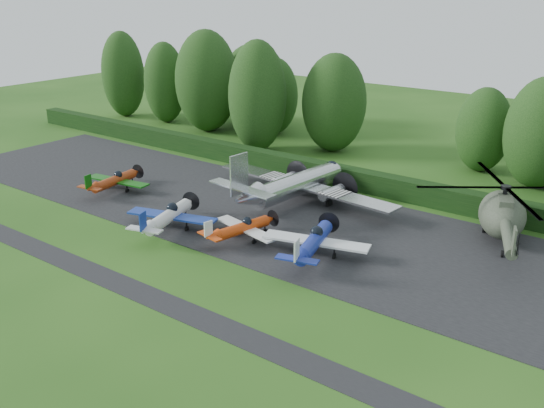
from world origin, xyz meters
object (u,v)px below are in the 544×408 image
Objects in this scene: light_plane_red at (114,181)px; light_plane_orange at (242,228)px; transport_plane at (296,185)px; helicopter at (502,211)px; light_plane_white at (169,216)px; light_plane_blue at (314,242)px.

light_plane_red is 1.06× the size of light_plane_orange.
light_plane_red is (-15.86, -7.80, -0.66)m from transport_plane.
light_plane_white is at bearing -126.32° from helicopter.
light_plane_blue reaches higher than light_plane_orange.
light_plane_white is at bearing -151.86° from light_plane_blue.
helicopter reaches higher than light_plane_orange.
light_plane_blue is 15.33m from helicopter.
transport_plane is at bearing 84.86° from light_plane_white.
transport_plane is 2.89× the size of light_plane_orange.
light_plane_white is 0.96× the size of light_plane_blue.
transport_plane is at bearing 87.05° from light_plane_orange.
helicopter is (33.49, 10.64, 1.27)m from light_plane_red.
transport_plane is 2.33× the size of light_plane_blue.
light_plane_blue is at bearing -109.42° from helicopter.
helicopter is at bearing 49.36° from light_plane_white.
light_plane_blue is (7.77, -8.84, -0.48)m from transport_plane.
light_plane_white is 1.19× the size of light_plane_orange.
light_plane_blue is (23.63, -1.03, 0.19)m from light_plane_red.
light_plane_blue is (6.25, 0.72, 0.25)m from light_plane_orange.
helicopter is (16.11, 12.40, 1.33)m from light_plane_orange.
transport_plane is 2.42× the size of light_plane_white.
helicopter is at bearing 3.57° from transport_plane.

